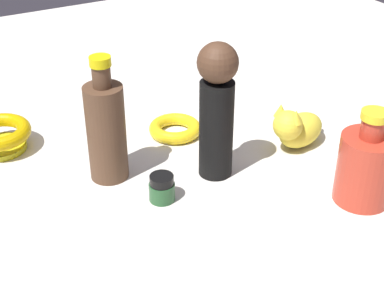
{
  "coord_description": "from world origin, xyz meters",
  "views": [
    {
      "loc": [
        -0.69,
        0.39,
        0.53
      ],
      "look_at": [
        0.0,
        0.0,
        0.06
      ],
      "focal_mm": 53.39,
      "sensor_mm": 36.0,
      "label": 1
    }
  ],
  "objects": [
    {
      "name": "ground",
      "position": [
        0.0,
        0.0,
        0.0
      ],
      "size": [
        2.0,
        2.0,
        0.0
      ],
      "primitive_type": "plane",
      "color": "silver"
    },
    {
      "name": "person_figure_adult",
      "position": [
        -0.01,
        -0.04,
        0.12
      ],
      "size": [
        0.06,
        0.06,
        0.23
      ],
      "color": "black",
      "rests_on": "ground"
    },
    {
      "name": "bottle_tall",
      "position": [
        0.07,
        0.12,
        0.09
      ],
      "size": [
        0.06,
        0.06,
        0.21
      ],
      "color": "#513624",
      "rests_on": "ground"
    },
    {
      "name": "nail_polish_jar",
      "position": [
        -0.03,
        0.07,
        0.02
      ],
      "size": [
        0.04,
        0.04,
        0.04
      ],
      "color": "#25542D",
      "rests_on": "ground"
    },
    {
      "name": "bangle",
      "position": [
        0.14,
        -0.04,
        0.01
      ],
      "size": [
        0.1,
        0.1,
        0.02
      ],
      "primitive_type": "torus",
      "color": "yellow",
      "rests_on": "ground"
    },
    {
      "name": "cat_figurine",
      "position": [
        -0.01,
        -0.21,
        0.04
      ],
      "size": [
        0.09,
        0.13,
        0.09
      ],
      "color": "yellow",
      "rests_on": "ground"
    },
    {
      "name": "bottle_short",
      "position": [
        -0.19,
        -0.2,
        0.06
      ],
      "size": [
        0.09,
        0.09,
        0.15
      ],
      "color": "#BE3826",
      "rests_on": "ground"
    }
  ]
}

